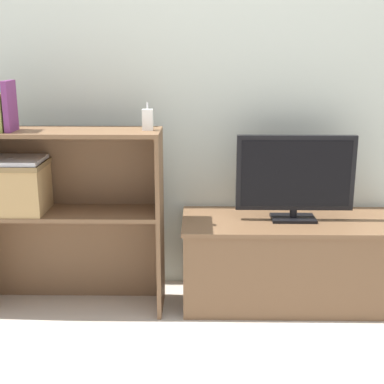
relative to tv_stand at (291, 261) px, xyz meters
The scene contains 11 objects.
ground_plane 0.60m from the tv_stand, 156.64° to the right, with size 16.00×16.00×0.00m, color #BCB2A3.
wall_back 1.13m from the tv_stand, 153.41° to the left, with size 10.00×0.05×2.40m.
tv_stand is the anchor object (origin of this frame).
tv 0.45m from the tv_stand, 90.00° to the right, with size 0.58×0.14×0.43m.
bookshelf_lower_tier 1.12m from the tv_stand, behind, with size 0.91×0.28×0.51m.
bookshelf_upper_tier 1.24m from the tv_stand, behind, with size 0.91×0.28×0.40m.
book_olive 1.59m from the tv_stand, behind, with size 0.04×0.14×0.17m.
book_plum 1.57m from the tv_stand, behind, with size 0.03×0.13×0.23m.
baby_monitor 1.03m from the tv_stand, behind, with size 0.05×0.03×0.13m.
storage_basket_left 1.44m from the tv_stand, behind, with size 0.32×0.25×0.25m.
laptop 1.48m from the tv_stand, behind, with size 0.30×0.23×0.02m.
Camera 1 is at (0.04, -2.36, 1.28)m, focal length 50.00 mm.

